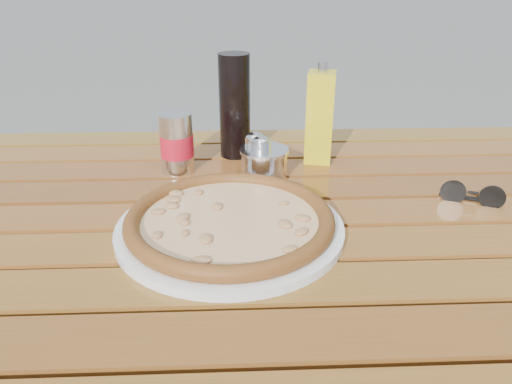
{
  "coord_description": "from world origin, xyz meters",
  "views": [
    {
      "loc": [
        -0.03,
        -0.76,
        1.15
      ],
      "look_at": [
        0.0,
        0.02,
        0.78
      ],
      "focal_mm": 35.0,
      "sensor_mm": 36.0,
      "label": 1
    }
  ],
  "objects_px": {
    "pizza": "(230,219)",
    "soda_can": "(177,143)",
    "parmesan_tin": "(264,163)",
    "pepper_shaker": "(255,153)",
    "sunglasses": "(472,195)",
    "table": "(256,251)",
    "oregano_shaker": "(261,157)",
    "olive_oil_cruet": "(320,117)",
    "dark_bottle": "(235,106)",
    "plate": "(230,228)"
  },
  "relations": [
    {
      "from": "dark_bottle",
      "to": "sunglasses",
      "type": "xyz_separation_m",
      "value": [
        0.42,
        -0.26,
        -0.09
      ]
    },
    {
      "from": "plate",
      "to": "pepper_shaker",
      "type": "bearing_deg",
      "value": 78.93
    },
    {
      "from": "pepper_shaker",
      "to": "dark_bottle",
      "type": "distance_m",
      "value": 0.12
    },
    {
      "from": "soda_can",
      "to": "olive_oil_cruet",
      "type": "bearing_deg",
      "value": 8.3
    },
    {
      "from": "olive_oil_cruet",
      "to": "oregano_shaker",
      "type": "bearing_deg",
      "value": -150.18
    },
    {
      "from": "pizza",
      "to": "pepper_shaker",
      "type": "bearing_deg",
      "value": 78.93
    },
    {
      "from": "oregano_shaker",
      "to": "olive_oil_cruet",
      "type": "height_order",
      "value": "olive_oil_cruet"
    },
    {
      "from": "pizza",
      "to": "sunglasses",
      "type": "distance_m",
      "value": 0.44
    },
    {
      "from": "sunglasses",
      "to": "olive_oil_cruet",
      "type": "bearing_deg",
      "value": 161.59
    },
    {
      "from": "parmesan_tin",
      "to": "table",
      "type": "bearing_deg",
      "value": -98.03
    },
    {
      "from": "plate",
      "to": "oregano_shaker",
      "type": "xyz_separation_m",
      "value": [
        0.06,
        0.23,
        0.03
      ]
    },
    {
      "from": "dark_bottle",
      "to": "parmesan_tin",
      "type": "distance_m",
      "value": 0.16
    },
    {
      "from": "dark_bottle",
      "to": "olive_oil_cruet",
      "type": "bearing_deg",
      "value": -13.7
    },
    {
      "from": "oregano_shaker",
      "to": "olive_oil_cruet",
      "type": "distance_m",
      "value": 0.16
    },
    {
      "from": "dark_bottle",
      "to": "pizza",
      "type": "bearing_deg",
      "value": -91.74
    },
    {
      "from": "pizza",
      "to": "dark_bottle",
      "type": "bearing_deg",
      "value": 88.26
    },
    {
      "from": "dark_bottle",
      "to": "olive_oil_cruet",
      "type": "relative_size",
      "value": 1.05
    },
    {
      "from": "plate",
      "to": "parmesan_tin",
      "type": "relative_size",
      "value": 3.23
    },
    {
      "from": "pizza",
      "to": "soda_can",
      "type": "height_order",
      "value": "soda_can"
    },
    {
      "from": "table",
      "to": "pepper_shaker",
      "type": "relative_size",
      "value": 17.07
    },
    {
      "from": "pepper_shaker",
      "to": "pizza",
      "type": "bearing_deg",
      "value": -101.07
    },
    {
      "from": "parmesan_tin",
      "to": "pepper_shaker",
      "type": "bearing_deg",
      "value": 115.57
    },
    {
      "from": "pizza",
      "to": "dark_bottle",
      "type": "distance_m",
      "value": 0.35
    },
    {
      "from": "soda_can",
      "to": "sunglasses",
      "type": "distance_m",
      "value": 0.56
    },
    {
      "from": "dark_bottle",
      "to": "oregano_shaker",
      "type": "bearing_deg",
      "value": -66.31
    },
    {
      "from": "pepper_shaker",
      "to": "sunglasses",
      "type": "relative_size",
      "value": 0.75
    },
    {
      "from": "soda_can",
      "to": "pepper_shaker",
      "type": "bearing_deg",
      "value": -1.82
    },
    {
      "from": "oregano_shaker",
      "to": "dark_bottle",
      "type": "bearing_deg",
      "value": 113.69
    },
    {
      "from": "dark_bottle",
      "to": "sunglasses",
      "type": "bearing_deg",
      "value": -31.8
    },
    {
      "from": "oregano_shaker",
      "to": "soda_can",
      "type": "distance_m",
      "value": 0.17
    },
    {
      "from": "dark_bottle",
      "to": "soda_can",
      "type": "height_order",
      "value": "dark_bottle"
    },
    {
      "from": "parmesan_tin",
      "to": "olive_oil_cruet",
      "type": "bearing_deg",
      "value": 34.72
    },
    {
      "from": "parmesan_tin",
      "to": "sunglasses",
      "type": "bearing_deg",
      "value": -20.17
    },
    {
      "from": "dark_bottle",
      "to": "olive_oil_cruet",
      "type": "height_order",
      "value": "dark_bottle"
    },
    {
      "from": "pepper_shaker",
      "to": "oregano_shaker",
      "type": "distance_m",
      "value": 0.03
    },
    {
      "from": "table",
      "to": "pizza",
      "type": "height_order",
      "value": "pizza"
    },
    {
      "from": "table",
      "to": "sunglasses",
      "type": "bearing_deg",
      "value": 3.11
    },
    {
      "from": "table",
      "to": "pizza",
      "type": "xyz_separation_m",
      "value": [
        -0.04,
        -0.06,
        0.1
      ]
    },
    {
      "from": "table",
      "to": "sunglasses",
      "type": "xyz_separation_m",
      "value": [
        0.38,
        0.02,
        0.09
      ]
    },
    {
      "from": "olive_oil_cruet",
      "to": "soda_can",
      "type": "bearing_deg",
      "value": -171.7
    },
    {
      "from": "table",
      "to": "soda_can",
      "type": "distance_m",
      "value": 0.28
    },
    {
      "from": "plate",
      "to": "soda_can",
      "type": "bearing_deg",
      "value": 112.48
    },
    {
      "from": "parmesan_tin",
      "to": "sunglasses",
      "type": "xyz_separation_m",
      "value": [
        0.36,
        -0.13,
        -0.01
      ]
    },
    {
      "from": "table",
      "to": "sunglasses",
      "type": "height_order",
      "value": "sunglasses"
    },
    {
      "from": "dark_bottle",
      "to": "parmesan_tin",
      "type": "height_order",
      "value": "dark_bottle"
    },
    {
      "from": "pizza",
      "to": "dark_bottle",
      "type": "height_order",
      "value": "dark_bottle"
    },
    {
      "from": "dark_bottle",
      "to": "parmesan_tin",
      "type": "xyz_separation_m",
      "value": [
        0.06,
        -0.13,
        -0.08
      ]
    },
    {
      "from": "dark_bottle",
      "to": "table",
      "type": "bearing_deg",
      "value": -82.98
    },
    {
      "from": "plate",
      "to": "pepper_shaker",
      "type": "distance_m",
      "value": 0.26
    },
    {
      "from": "soda_can",
      "to": "parmesan_tin",
      "type": "distance_m",
      "value": 0.18
    }
  ]
}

